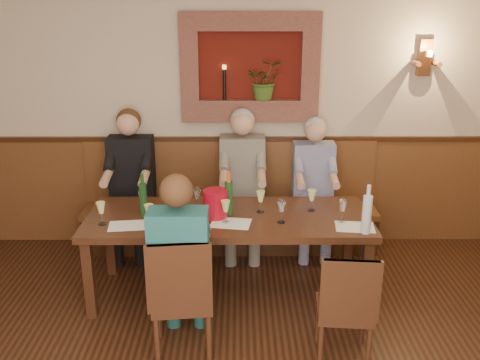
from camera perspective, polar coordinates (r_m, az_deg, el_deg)
The scene contains 29 objects.
room_shell at distance 2.43m, azimuth -2.21°, elevation 4.19°, with size 6.04×6.04×2.82m.
wall_niche at distance 5.34m, azimuth 1.50°, elevation 11.38°, with size 1.36×0.30×1.06m.
wall_sconce at distance 5.61m, azimuth 19.13°, elevation 12.15°, with size 0.25×0.20×0.35m.
dining_table at distance 4.58m, azimuth -1.25°, elevation -4.65°, with size 2.40×0.90×0.75m.
bench at distance 5.58m, azimuth -1.06°, elevation -4.05°, with size 3.00×0.45×1.11m.
chair_near_left at distance 4.05m, azimuth -6.14°, elevation -14.51°, with size 0.47×0.47×0.96m.
chair_near_right at distance 4.05m, azimuth 10.94°, elevation -15.21°, with size 0.42×0.42×0.87m.
person_bench_left at distance 5.48m, azimuth -11.49°, elevation -1.65°, with size 0.44×0.54×1.48m.
person_bench_mid at distance 5.37m, azimuth 0.25°, elevation -1.66°, with size 0.45×0.55×1.48m.
person_bench_right at distance 5.44m, azimuth 7.81°, elevation -2.03°, with size 0.41×0.50×1.40m.
person_chair_front at distance 3.94m, azimuth -6.25°, elevation -10.41°, with size 0.41×0.51×1.41m.
spittoon_bucket at distance 4.48m, azimuth -2.64°, elevation -2.54°, with size 0.21×0.21×0.24m, color #B70B20.
wine_bottle_green_a at distance 4.51m, azimuth -1.21°, elevation -1.86°, with size 0.07×0.07×0.38m.
wine_bottle_green_b at distance 4.59m, azimuth -10.28°, elevation -1.92°, with size 0.07×0.07×0.36m.
water_bottle at distance 4.27m, azimuth 13.38°, elevation -3.49°, with size 0.08×0.08×0.40m.
tasting_sheet_a at distance 4.44m, azimuth -11.97°, elevation -4.78°, with size 0.29×0.21×0.00m, color white.
tasting_sheet_b at distance 4.39m, azimuth -0.99°, elevation -4.62°, with size 0.32×0.23×0.00m, color white.
tasting_sheet_c at distance 4.42m, azimuth 12.15°, elevation -4.91°, with size 0.31×0.22×0.00m, color white.
tasting_sheet_d at distance 4.31m, azimuth -5.96°, elevation -5.19°, with size 0.30×0.21×0.00m, color white.
wine_glass_0 at distance 4.59m, azimuth 2.20°, elevation -2.32°, with size 0.08×0.08×0.19m, color #E3E689, non-canonical shape.
wine_glass_1 at distance 4.66m, azimuth -4.59°, elevation -1.99°, with size 0.08×0.08×0.19m, color white, non-canonical shape.
wine_glass_2 at distance 4.69m, azimuth -10.38°, elevation -2.14°, with size 0.08×0.08×0.19m, color white, non-canonical shape.
wine_glass_3 at distance 4.35m, azimuth -9.64°, elevation -3.78°, with size 0.08×0.08×0.19m, color #E3E689, non-canonical shape.
wine_glass_4 at distance 4.46m, azimuth 10.85°, elevation -3.29°, with size 0.08×0.08×0.19m, color white, non-canonical shape.
wine_glass_5 at distance 4.21m, azimuth -4.70°, elevation -4.38°, with size 0.08×0.08×0.19m, color #E3E689, non-canonical shape.
wine_glass_6 at distance 4.65m, azimuth 7.65°, elevation -2.17°, with size 0.08×0.08×0.19m, color #E3E689, non-canonical shape.
wine_glass_7 at distance 4.38m, azimuth 4.45°, elevation -3.38°, with size 0.08×0.08×0.19m, color white, non-canonical shape.
wine_glass_8 at distance 4.48m, azimuth -14.58°, elevation -3.46°, with size 0.08×0.08×0.19m, color #E3E689, non-canonical shape.
wine_glass_9 at distance 4.37m, azimuth -1.55°, elevation -3.39°, with size 0.08×0.08×0.19m, color #E3E689, non-canonical shape.
Camera 1 is at (0.08, -2.35, 2.50)m, focal length 40.00 mm.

